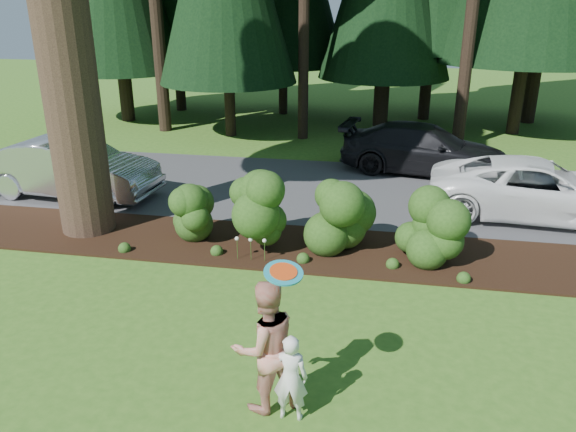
% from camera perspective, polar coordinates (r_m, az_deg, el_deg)
% --- Properties ---
extents(ground, '(80.00, 80.00, 0.00)m').
position_cam_1_polar(ground, '(10.02, -5.43, -10.70)').
color(ground, '#36641C').
rests_on(ground, ground).
extents(mulch_bed, '(16.00, 2.50, 0.05)m').
position_cam_1_polar(mulch_bed, '(12.80, -1.54, -3.04)').
color(mulch_bed, black).
rests_on(mulch_bed, ground).
extents(driveway, '(22.00, 6.00, 0.03)m').
position_cam_1_polar(driveway, '(16.70, 1.47, 2.85)').
color(driveway, '#38383A').
rests_on(driveway, ground).
extents(shrub_row, '(6.53, 1.60, 1.61)m').
position_cam_1_polar(shrub_row, '(12.26, 1.84, -0.18)').
color(shrub_row, '#224515').
rests_on(shrub_row, ground).
extents(lily_cluster, '(0.69, 0.09, 0.57)m').
position_cam_1_polar(lily_cluster, '(11.91, -3.81, -2.52)').
color(lily_cluster, '#224515').
rests_on(lily_cluster, ground).
extents(car_silver_wagon, '(5.06, 2.07, 1.63)m').
position_cam_1_polar(car_silver_wagon, '(16.91, -21.18, 4.57)').
color(car_silver_wagon, silver).
rests_on(car_silver_wagon, driveway).
extents(car_white_suv, '(5.50, 2.85, 1.48)m').
position_cam_1_polar(car_white_suv, '(15.58, 24.05, 2.51)').
color(car_white_suv, white).
rests_on(car_white_suv, driveway).
extents(car_dark_suv, '(5.57, 2.95, 1.54)m').
position_cam_1_polar(car_dark_suv, '(18.54, 13.68, 6.65)').
color(car_dark_suv, black).
rests_on(car_dark_suv, driveway).
extents(child, '(0.48, 0.32, 1.28)m').
position_cam_1_polar(child, '(7.66, 0.25, -16.11)').
color(child, white).
rests_on(child, ground).
extents(adult, '(1.18, 1.13, 1.92)m').
position_cam_1_polar(adult, '(7.68, -2.31, -13.10)').
color(adult, red).
rests_on(adult, ground).
extents(frisbee, '(0.51, 0.49, 0.18)m').
position_cam_1_polar(frisbee, '(6.95, -0.47, -5.75)').
color(frisbee, teal).
rests_on(frisbee, ground).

